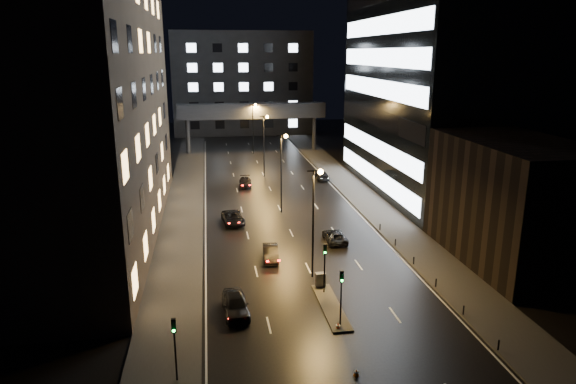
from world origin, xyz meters
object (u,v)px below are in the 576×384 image
object	(u,v)px
car_away_d	(245,182)
car_away_c	(233,218)
car_away_a	(235,304)
car_away_b	(271,253)
car_toward_a	(335,236)
car_toward_b	(322,176)
utility_cabinet	(320,280)

from	to	relation	value
car_away_d	car_away_c	bearing A→B (deg)	-94.93
car_away_a	car_away_b	bearing A→B (deg)	64.82
car_toward_a	car_toward_b	bearing A→B (deg)	-99.04
car_away_c	car_toward_a	size ratio (longest dim) A/B	1.11
car_away_c	car_away_d	xyz separation A→B (m)	(2.77, 17.45, -0.04)
car_away_c	car_toward_a	distance (m)	13.29
car_away_b	car_away_c	distance (m)	12.26
car_toward_a	car_away_b	bearing A→B (deg)	27.89
car_away_d	car_toward_a	bearing A→B (deg)	-68.76
car_away_c	car_away_a	bearing A→B (deg)	-98.56
car_away_a	utility_cabinet	world-z (taller)	car_away_a
car_away_b	car_away_d	size ratio (longest dim) A/B	0.93
utility_cabinet	car_away_a	bearing A→B (deg)	-158.93
car_away_c	car_away_b	bearing A→B (deg)	-81.38
car_away_c	utility_cabinet	world-z (taller)	car_away_c
car_away_b	car_toward_a	bearing A→B (deg)	31.53
utility_cabinet	car_away_d	bearing A→B (deg)	92.34
car_away_d	car_toward_a	xyz separation A→B (m)	(7.85, -25.44, -0.03)
car_away_c	car_away_d	size ratio (longest dim) A/B	1.11
car_away_d	car_away_b	bearing A→B (deg)	-85.26
car_away_a	car_away_b	xyz separation A→B (m)	(4.09, 10.47, -0.11)
car_away_d	utility_cabinet	bearing A→B (deg)	-79.86
car_toward_b	car_away_b	bearing A→B (deg)	69.98
car_away_b	utility_cabinet	xyz separation A→B (m)	(3.52, -6.96, 0.06)
utility_cabinet	car_away_c	bearing A→B (deg)	105.66
car_away_a	car_away_b	distance (m)	11.24
car_away_a	car_toward_b	xyz separation A→B (m)	(16.38, 42.28, -0.14)
utility_cabinet	car_toward_b	bearing A→B (deg)	73.53
car_away_a	car_toward_b	bearing A→B (deg)	64.96
car_away_b	car_toward_b	bearing A→B (deg)	73.16
car_away_a	car_away_c	bearing A→B (deg)	83.62
car_away_a	car_toward_a	world-z (taller)	car_away_a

